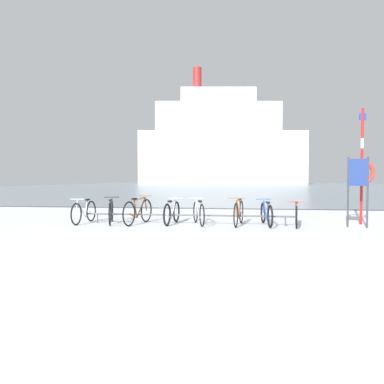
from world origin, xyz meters
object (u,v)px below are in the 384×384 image
at_px(bicycle_0, 84,212).
at_px(bicycle_6, 266,214).
at_px(bicycle_3, 172,213).
at_px(info_sign, 358,180).
at_px(bicycle_7, 296,215).
at_px(ferry_ship, 220,145).
at_px(bicycle_1, 111,212).
at_px(bicycle_4, 199,213).
at_px(bicycle_5, 239,212).
at_px(bicycle_2, 138,211).
at_px(rescue_post, 362,170).

bearing_deg(bicycle_0, bicycle_6, 1.68).
bearing_deg(bicycle_3, info_sign, -1.64).
bearing_deg(bicycle_7, ferry_ship, 94.45).
distance_m(bicycle_1, bicycle_4, 2.67).
xyz_separation_m(bicycle_4, bicycle_5, (1.18, -0.03, 0.02)).
xyz_separation_m(bicycle_0, bicycle_3, (2.70, 0.16, -0.01)).
relative_size(bicycle_3, bicycle_6, 0.95).
bearing_deg(info_sign, bicycle_6, 176.47).
height_order(bicycle_2, bicycle_6, bicycle_2).
distance_m(bicycle_2, bicycle_4, 1.82).
distance_m(bicycle_0, bicycle_7, 6.33).
xyz_separation_m(bicycle_5, ferry_ship, (-4.37, 77.12, 9.04)).
bearing_deg(bicycle_7, bicycle_5, 179.08).
xyz_separation_m(bicycle_4, ferry_ship, (-3.19, 77.09, 9.06)).
bearing_deg(bicycle_7, bicycle_3, 178.63).
xyz_separation_m(bicycle_1, ferry_ship, (-0.52, 77.17, 9.05)).
xyz_separation_m(bicycle_0, bicycle_7, (6.33, 0.07, -0.01)).
xyz_separation_m(bicycle_1, bicycle_5, (3.86, 0.05, 0.01)).
relative_size(bicycle_3, bicycle_5, 0.95).
distance_m(bicycle_3, bicycle_6, 2.79).
bearing_deg(bicycle_5, bicycle_1, -179.20).
xyz_separation_m(bicycle_5, rescue_post, (3.62, 0.68, 1.26)).
bearing_deg(rescue_post, bicycle_1, -174.40).
bearing_deg(bicycle_5, bicycle_0, -178.78).
bearing_deg(bicycle_4, bicycle_7, -1.11).
relative_size(bicycle_1, bicycle_3, 1.01).
xyz_separation_m(bicycle_3, info_sign, (5.27, -0.15, 0.99)).
bearing_deg(bicycle_5, rescue_post, 10.62).
distance_m(bicycle_4, bicycle_5, 1.18).
relative_size(bicycle_2, ferry_ship, 0.04).
bearing_deg(info_sign, bicycle_7, 177.74).
bearing_deg(bicycle_3, bicycle_5, -1.73).
relative_size(bicycle_3, bicycle_7, 1.01).
distance_m(bicycle_2, bicycle_5, 3.00).
height_order(bicycle_5, ferry_ship, ferry_ship).
bearing_deg(bicycle_1, bicycle_5, 0.80).
xyz_separation_m(bicycle_2, rescue_post, (6.62, 0.76, 1.25)).
bearing_deg(bicycle_5, bicycle_3, 178.27).
height_order(bicycle_1, bicycle_6, bicycle_1).
bearing_deg(bicycle_5, ferry_ship, 93.25).
xyz_separation_m(bicycle_1, rescue_post, (7.48, 0.73, 1.27)).
relative_size(bicycle_5, bicycle_6, 1.00).
height_order(bicycle_0, ferry_ship, ferry_ship).
bearing_deg(bicycle_2, bicycle_1, 178.07).
xyz_separation_m(bicycle_5, bicycle_7, (1.63, -0.03, -0.04)).
bearing_deg(bicycle_7, rescue_post, 19.54).
bearing_deg(rescue_post, bicycle_5, -169.38).
bearing_deg(bicycle_3, bicycle_2, -171.88).
bearing_deg(bicycle_6, info_sign, -3.53).
distance_m(bicycle_7, ferry_ship, 77.91).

